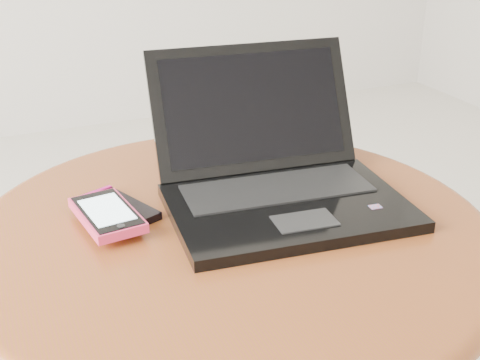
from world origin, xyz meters
name	(u,v)px	position (x,y,z in m)	size (l,w,h in m)	color
table	(231,297)	(0.08, -0.04, 0.44)	(0.70, 0.70, 0.56)	#5A3619
laptop	(277,176)	(0.16, 0.00, 0.59)	(0.34, 0.34, 0.19)	black
phone_black	(115,209)	(-0.06, 0.05, 0.56)	(0.11, 0.14, 0.01)	black
phone_pink	(107,214)	(-0.07, 0.01, 0.58)	(0.08, 0.13, 0.01)	#D72F58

